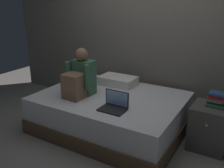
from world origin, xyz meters
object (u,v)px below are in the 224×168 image
Objects in this scene: bed at (111,112)px; pillow at (118,81)px; person_sitting at (80,78)px; book_stack at (216,100)px; laptop at (114,105)px; nightstand at (209,127)px.

pillow is (-0.14, 0.45, 0.33)m from bed.
pillow is at bearing 70.67° from person_sitting.
pillow is 1.49m from book_stack.
pillow reaches higher than bed.
person_sitting is 0.70m from laptop.
person_sitting is (-0.37, -0.21, 0.51)m from bed.
book_stack is (1.48, -0.20, 0.06)m from pillow.
nightstand is 1.00× the size of pillow.
laptop is at bearing -149.52° from book_stack.
laptop is 0.57× the size of pillow.
pillow is 2.60× the size of book_stack.
nightstand is 1.22m from laptop.
pillow is at bearing 170.72° from nightstand.
bed is 0.56m from laptop.
person_sitting is at bearing -109.33° from pillow.
laptop is at bearing -63.17° from pillow.
pillow is at bearing 116.83° from laptop.
bed is 3.57× the size of pillow.
laptop is (0.27, -0.38, 0.32)m from bed.
bed is 3.05× the size of person_sitting.
nightstand is at bearing -9.28° from pillow.
pillow is (0.23, 0.66, -0.19)m from person_sitting.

